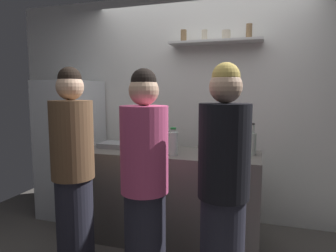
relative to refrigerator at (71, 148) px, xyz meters
The scene contains 11 objects.
back_wall_assembly 1.64m from the refrigerator, 14.76° to the left, with size 4.80×0.32×2.60m.
refrigerator is the anchor object (origin of this frame).
counter 1.41m from the refrigerator, 13.02° to the right, with size 1.75×0.61×0.90m, color #66605B.
baking_pan 0.80m from the refrigerator, 19.71° to the right, with size 0.34×0.24×0.05m, color gray.
utensil_holder 1.94m from the refrigerator, 14.45° to the right, with size 0.10×0.10×0.22m.
wine_bottle_dark_glass 1.28m from the refrigerator, 11.01° to the right, with size 0.08×0.08×0.34m.
wine_bottle_pale_glass 2.14m from the refrigerator, ahead, with size 0.07×0.07×0.30m.
water_bottle_plastic 1.51m from the refrigerator, 17.65° to the right, with size 0.08×0.08×0.26m.
person_blonde 2.23m from the refrigerator, 29.04° to the right, with size 0.34×0.34×1.67m.
person_brown_jacket 1.26m from the refrigerator, 53.84° to the right, with size 0.34×0.34×1.68m.
person_pink_top 1.79m from the refrigerator, 38.36° to the right, with size 0.34×0.34×1.64m.
Camera 1 is at (0.64, -2.13, 1.48)m, focal length 31.11 mm.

